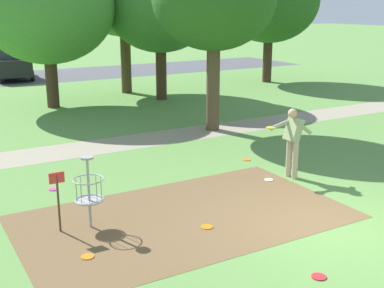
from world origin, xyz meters
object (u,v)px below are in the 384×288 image
object	(u,v)px
frisbee_mid_grass	(293,160)
frisbee_scattered_b	(269,180)
tree_near_left	(160,6)
frisbee_scattered_a	(207,227)
parked_car_center_left	(12,63)
frisbee_far_left	(319,277)
frisbee_by_tee	(53,189)
tree_mid_left	(46,6)
player_foreground_watching	(292,138)
frisbee_far_right	(246,160)
disc_golf_basket	(85,190)
frisbee_near_basket	(88,257)
tree_mid_right	(270,0)

from	to	relation	value
frisbee_mid_grass	frisbee_scattered_b	size ratio (longest dim) A/B	1.06
tree_near_left	frisbee_scattered_a	bearing A→B (deg)	-113.22
parked_car_center_left	frisbee_far_left	bearing A→B (deg)	-90.98
frisbee_by_tee	tree_mid_left	size ratio (longest dim) A/B	0.03
player_foreground_watching	frisbee_mid_grass	bearing A→B (deg)	46.14
frisbee_by_tee	frisbee_scattered_a	distance (m)	3.99
frisbee_by_tee	frisbee_scattered_a	bearing A→B (deg)	-60.70
frisbee_far_right	disc_golf_basket	bearing A→B (deg)	-158.85
frisbee_near_basket	frisbee_scattered_a	distance (m)	2.33
player_foreground_watching	tree_near_left	xyz separation A→B (m)	(2.06, 11.02, 3.04)
tree_mid_right	tree_mid_left	bearing A→B (deg)	-174.28
frisbee_by_tee	parked_car_center_left	bearing A→B (deg)	81.25
frisbee_mid_grass	frisbee_scattered_b	bearing A→B (deg)	-149.76
frisbee_by_tee	frisbee_far_right	world-z (taller)	same
frisbee_scattered_a	tree_near_left	size ratio (longest dim) A/B	0.04
disc_golf_basket	parked_car_center_left	bearing A→B (deg)	82.22
disc_golf_basket	frisbee_far_right	distance (m)	5.56
frisbee_by_tee	tree_mid_right	world-z (taller)	tree_mid_right
tree_near_left	tree_mid_right	distance (m)	7.58
tree_mid_left	disc_golf_basket	bearing A→B (deg)	-102.46
frisbee_by_tee	frisbee_mid_grass	xyz separation A→B (m)	(6.20, -1.05, 0.00)
disc_golf_basket	frisbee_scattered_b	xyz separation A→B (m)	(4.64, 0.39, -0.74)
frisbee_by_tee	parked_car_center_left	distance (m)	19.21
tree_mid_right	frisbee_scattered_b	bearing A→B (deg)	-128.05
frisbee_mid_grass	tree_mid_left	xyz separation A→B (m)	(-3.55, 10.66, 4.01)
frisbee_near_basket	tree_near_left	xyz separation A→B (m)	(7.67, 12.43, 4.01)
frisbee_by_tee	frisbee_scattered_b	size ratio (longest dim) A/B	1.03
player_foreground_watching	frisbee_scattered_b	world-z (taller)	player_foreground_watching
frisbee_scattered_a	tree_mid_left	xyz separation A→B (m)	(0.69, 13.09, 4.01)
frisbee_far_left	frisbee_scattered_b	bearing A→B (deg)	61.31
frisbee_scattered_b	frisbee_mid_grass	bearing A→B (deg)	30.24
player_foreground_watching	frisbee_near_basket	size ratio (longest dim) A/B	7.82
frisbee_far_right	frisbee_scattered_a	distance (m)	4.47
tree_near_left	disc_golf_basket	bearing A→B (deg)	-122.79
disc_golf_basket	tree_mid_left	xyz separation A→B (m)	(2.64, 11.96, 3.26)
parked_car_center_left	frisbee_by_tee	bearing A→B (deg)	-98.75
frisbee_by_tee	frisbee_far_left	world-z (taller)	same
disc_golf_basket	player_foreground_watching	distance (m)	5.23
tree_mid_left	player_foreground_watching	bearing A→B (deg)	-77.54
frisbee_scattered_b	parked_car_center_left	distance (m)	21.01
frisbee_near_basket	parked_car_center_left	bearing A→B (deg)	81.64
frisbee_far_left	tree_mid_left	world-z (taller)	tree_mid_left
frisbee_far_left	frisbee_scattered_a	size ratio (longest dim) A/B	1.01
frisbee_by_tee	frisbee_mid_grass	bearing A→B (deg)	-9.64
frisbee_near_basket	frisbee_far_right	size ratio (longest dim) A/B	0.95
frisbee_far_left	tree_mid_right	distance (m)	21.08
frisbee_far_left	tree_mid_right	bearing A→B (deg)	53.97
player_foreground_watching	frisbee_scattered_b	distance (m)	1.14
player_foreground_watching	frisbee_by_tee	distance (m)	5.70
player_foreground_watching	frisbee_far_right	bearing A→B (deg)	92.69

